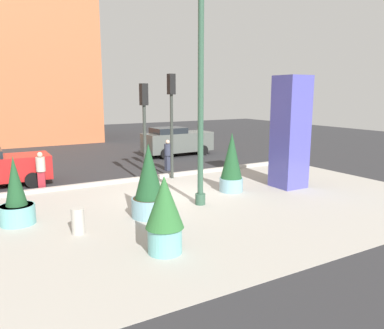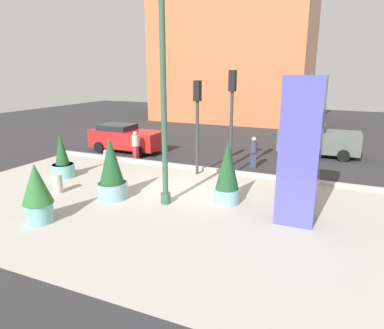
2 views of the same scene
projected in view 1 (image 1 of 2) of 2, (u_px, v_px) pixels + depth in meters
The scene contains 16 objects.
ground_plane at pixel (138, 176), 18.12m from camera, with size 60.00×60.00×0.00m, color #2D2D30.
plaza_pavement at pixel (205, 209), 13.02m from camera, with size 18.00×10.00×0.02m, color #ADA89E.
curb_strip at pixel (145, 178), 17.36m from camera, with size 18.00×0.24×0.16m, color #B7B2A8.
lamp_post at pixel (201, 96), 12.82m from camera, with size 0.44×0.44×7.77m.
art_pillar_blue at pixel (290, 133), 15.66m from camera, with size 1.18×1.18×4.60m, color #4C4CAD.
potted_plant_curbside at pixel (165, 213), 9.27m from camera, with size 0.95×0.95×1.96m.
potted_plant_mid_plaza at pixel (232, 164), 15.12m from camera, with size 0.93×0.93×2.38m.
potted_plant_by_pillar at pixel (16, 199), 11.37m from camera, with size 1.02×1.02×2.08m.
potted_plant_near_left at pixel (149, 184), 12.00m from camera, with size 1.14×1.14×2.37m.
fire_hydrant at pixel (18, 191), 13.91m from camera, with size 0.36×0.26×0.75m.
concrete_bollard at pixel (78, 221), 10.65m from camera, with size 0.36×0.36×0.75m, color #B2ADA3.
traffic_light_far_side at pixel (144, 117), 16.10m from camera, with size 0.28×0.42×4.29m.
traffic_light_corner at pixel (171, 109), 17.10m from camera, with size 0.28×0.42×4.73m.
car_passing_lane at pixel (177, 141), 24.01m from camera, with size 4.43×2.08×1.79m.
pedestrian_on_sidewalk at pixel (41, 169), 15.41m from camera, with size 0.43×0.43×1.57m.
pedestrian_crossing at pixel (168, 154), 19.30m from camera, with size 0.44×0.44×1.58m.
Camera 1 is at (-6.65, -12.61, 3.91)m, focal length 35.64 mm.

